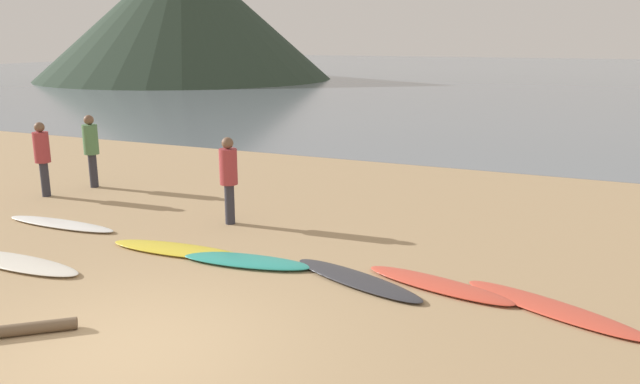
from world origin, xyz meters
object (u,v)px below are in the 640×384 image
(surfboard_3, at_px, (245,261))
(surfboard_0, at_px, (61,224))
(surfboard_4, at_px, (356,279))
(person_0, at_px, (91,145))
(person_1, at_px, (42,153))
(person_3, at_px, (229,173))
(surfboard_6, at_px, (552,308))
(surfboard_1, at_px, (19,263))
(surfboard_5, at_px, (438,285))
(surfboard_2, at_px, (178,250))

(surfboard_3, bearing_deg, surfboard_0, 168.49)
(surfboard_4, relative_size, person_0, 1.37)
(person_1, relative_size, person_3, 1.00)
(surfboard_4, bearing_deg, surfboard_6, 23.12)
(surfboard_3, bearing_deg, surfboard_6, -5.68)
(surfboard_4, relative_size, person_1, 1.41)
(surfboard_1, bearing_deg, surfboard_4, 17.89)
(surfboard_1, xyz_separation_m, person_1, (-3.13, 3.50, 0.96))
(surfboard_1, height_order, surfboard_5, surfboard_5)
(person_3, bearing_deg, surfboard_0, -177.77)
(surfboard_4, bearing_deg, surfboard_2, -159.77)
(surfboard_5, bearing_deg, surfboard_6, 8.06)
(surfboard_2, height_order, surfboard_4, surfboard_4)
(surfboard_1, xyz_separation_m, surfboard_2, (1.95, 1.56, -0.00))
(surfboard_6, relative_size, person_0, 1.46)
(person_0, bearing_deg, surfboard_3, -14.64)
(surfboard_1, bearing_deg, surfboard_6, 13.15)
(surfboard_3, bearing_deg, surfboard_4, -7.19)
(person_1, bearing_deg, surfboard_5, 152.22)
(person_0, xyz_separation_m, person_3, (4.66, -1.30, -0.03))
(surfboard_6, xyz_separation_m, person_3, (-6.05, 1.71, 0.97))
(surfboard_6, distance_m, person_0, 11.17)
(surfboard_4, height_order, person_3, person_3)
(person_1, xyz_separation_m, person_3, (5.02, -0.16, 0.00))
(surfboard_0, height_order, person_0, person_0)
(person_0, bearing_deg, person_3, -3.04)
(person_0, bearing_deg, surfboard_5, -4.70)
(surfboard_2, distance_m, surfboard_6, 5.99)
(surfboard_5, distance_m, surfboard_6, 1.58)
(surfboard_0, height_order, person_3, person_3)
(surfboard_4, bearing_deg, person_3, 172.11)
(surfboard_0, height_order, surfboard_2, surfboard_0)
(surfboard_0, xyz_separation_m, surfboard_4, (6.23, -0.36, 0.00))
(surfboard_6, bearing_deg, person_3, -172.21)
(surfboard_4, height_order, person_0, person_0)
(surfboard_3, bearing_deg, person_0, 145.95)
(surfboard_3, height_order, surfboard_5, surfboard_3)
(surfboard_5, xyz_separation_m, person_0, (-9.13, 2.83, 0.99))
(surfboard_5, height_order, person_0, person_0)
(surfboard_4, xyz_separation_m, person_1, (-8.33, 1.98, 0.96))
(surfboard_2, bearing_deg, surfboard_0, 170.45)
(surfboard_2, bearing_deg, surfboard_5, -0.17)
(surfboard_1, relative_size, surfboard_6, 0.98)
(surfboard_3, xyz_separation_m, surfboard_4, (1.92, -0.01, -0.01))
(surfboard_1, bearing_deg, surfboard_5, 17.40)
(surfboard_0, distance_m, surfboard_1, 2.15)
(surfboard_2, relative_size, person_1, 1.50)
(surfboard_3, distance_m, person_1, 6.77)
(person_3, bearing_deg, surfboard_5, -43.19)
(surfboard_6, bearing_deg, person_0, -172.12)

